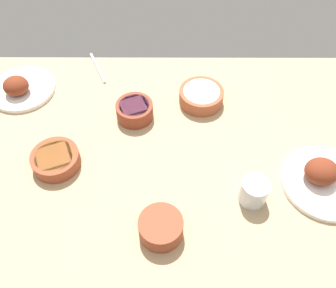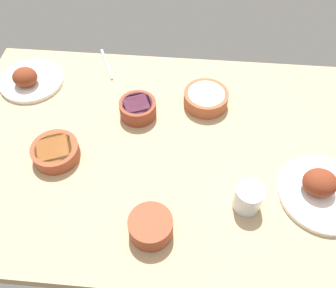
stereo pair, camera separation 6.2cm
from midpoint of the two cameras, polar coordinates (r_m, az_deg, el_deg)
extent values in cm
cube|color=tan|center=(118.74, -1.49, -1.24)|extent=(140.00, 90.00, 4.00)
cylinder|color=white|center=(145.42, -22.92, 7.88)|extent=(23.23, 23.23, 1.60)
ellipsoid|color=maroon|center=(141.61, -23.87, 8.25)|extent=(8.83, 8.22, 6.54)
cylinder|color=white|center=(117.06, 21.80, -5.62)|extent=(25.94, 25.94, 1.60)
ellipsoid|color=maroon|center=(113.75, 21.30, -4.05)|extent=(9.78, 8.88, 7.07)
cylinder|color=#A35133|center=(129.22, 3.72, 7.39)|extent=(15.39, 15.39, 5.08)
cylinder|color=white|center=(127.80, 3.77, 8.04)|extent=(12.62, 12.62, 1.00)
cylinder|color=brown|center=(99.61, -3.07, -12.93)|extent=(11.99, 11.99, 5.98)
cylinder|color=#DBCC7A|center=(97.36, -3.13, -12.31)|extent=(9.83, 9.83, 1.00)
cylinder|color=brown|center=(124.65, -6.73, 5.14)|extent=(12.47, 12.47, 5.61)
cylinder|color=#4C192D|center=(122.99, -6.83, 5.87)|extent=(10.22, 10.22, 1.00)
cylinder|color=brown|center=(117.63, -18.62, -2.38)|extent=(14.62, 14.62, 4.63)
cylinder|color=brown|center=(116.23, -18.84, -1.86)|extent=(11.99, 11.99, 1.00)
cylinder|color=silver|center=(105.49, 11.50, -7.34)|extent=(7.91, 7.91, 8.02)
cube|color=silver|center=(146.64, -12.20, 11.50)|extent=(8.17, 16.94, 0.80)
camera|label=1|loc=(0.03, -91.53, -1.96)|focal=39.12mm
camera|label=2|loc=(0.03, 88.47, 1.96)|focal=39.12mm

